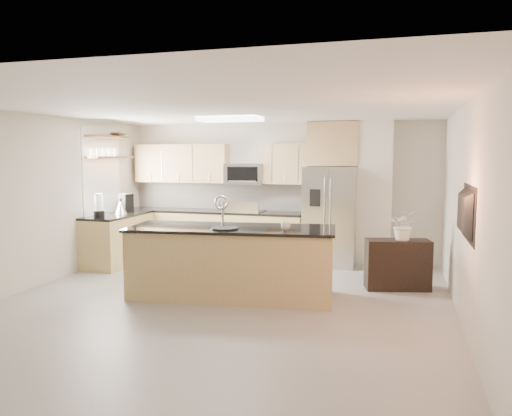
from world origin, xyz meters
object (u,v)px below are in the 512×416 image
(range, at_px, (244,235))
(bowl, at_px, (118,134))
(platter, at_px, (225,228))
(television, at_px, (460,213))
(coffee_maker, at_px, (126,203))
(microwave, at_px, (245,174))
(blender, at_px, (99,207))
(flower_vase, at_px, (404,217))
(kettle, at_px, (121,207))
(credenza, at_px, (397,264))
(island, at_px, (232,262))
(refrigerator, at_px, (330,216))
(cup, at_px, (286,226))

(range, distance_m, bowl, 3.03)
(platter, xyz_separation_m, television, (2.92, -0.44, 0.35))
(coffee_maker, relative_size, television, 0.32)
(microwave, distance_m, bowl, 2.50)
(blender, distance_m, flower_vase, 5.01)
(blender, bearing_deg, kettle, 85.25)
(credenza, height_order, flower_vase, flower_vase)
(blender, bearing_deg, microwave, 40.10)
(island, relative_size, bowl, 8.08)
(refrigerator, relative_size, credenza, 1.92)
(range, distance_m, kettle, 2.34)
(credenza, xyz_separation_m, flower_vase, (0.08, -0.01, 0.71))
(range, bearing_deg, coffee_maker, -161.01)
(credenza, bearing_deg, flower_vase, -18.48)
(platter, bearing_deg, range, 102.34)
(platter, xyz_separation_m, bowl, (-2.84, 2.01, 1.38))
(refrigerator, height_order, bowl, bowl)
(refrigerator, xyz_separation_m, coffee_maker, (-3.75, -0.67, 0.19))
(bowl, bearing_deg, coffee_maker, -18.66)
(credenza, height_order, bowl, bowl)
(refrigerator, height_order, coffee_maker, refrigerator)
(coffee_maker, bearing_deg, cup, -27.43)
(microwave, bearing_deg, bowl, -160.59)
(cup, height_order, blender, blender)
(kettle, relative_size, bowl, 0.77)
(credenza, height_order, blender, blender)
(microwave, relative_size, coffee_maker, 2.21)
(island, distance_m, kettle, 3.07)
(cup, bearing_deg, bowl, 152.92)
(cup, xyz_separation_m, kettle, (-3.43, 1.51, 0.01))
(blender, bearing_deg, coffee_maker, 91.27)
(kettle, bearing_deg, bowl, 122.53)
(platter, distance_m, coffee_maker, 3.32)
(range, xyz_separation_m, cup, (1.40, -2.54, 0.57))
(cup, bearing_deg, range, 118.94)
(blender, xyz_separation_m, coffee_maker, (-0.02, 0.90, -0.02))
(cup, xyz_separation_m, platter, (-0.82, -0.14, -0.04))
(microwave, xyz_separation_m, coffee_maker, (-2.09, -0.85, -0.55))
(island, xyz_separation_m, flower_vase, (2.31, 1.05, 0.58))
(range, relative_size, island, 0.38)
(platter, relative_size, television, 0.35)
(television, bearing_deg, cup, 74.50)
(island, relative_size, cup, 22.95)
(microwave, height_order, kettle, microwave)
(platter, xyz_separation_m, coffee_maker, (-2.68, 1.96, 0.09))
(kettle, bearing_deg, range, 26.77)
(flower_vase, bearing_deg, bowl, 171.63)
(platter, distance_m, flower_vase, 2.66)
(kettle, xyz_separation_m, television, (5.54, -2.10, 0.30))
(refrigerator, relative_size, platter, 4.73)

